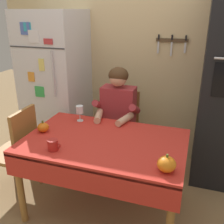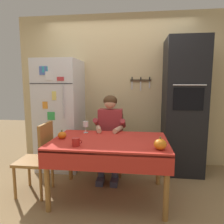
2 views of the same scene
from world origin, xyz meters
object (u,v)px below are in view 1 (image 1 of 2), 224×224
at_px(pumpkin_medium, 43,127).
at_px(seated_person, 116,115).
at_px(chair_left_side, 18,148).
at_px(coffee_mug, 53,145).
at_px(refrigerator, 57,86).
at_px(chair_behind_person, 121,127).
at_px(pumpkin_large, 167,164).
at_px(dining_table, 104,149).
at_px(wine_glass, 80,110).

bearing_deg(pumpkin_medium, seated_person, 49.87).
height_order(chair_left_side, coffee_mug, chair_left_side).
height_order(refrigerator, coffee_mug, refrigerator).
relative_size(chair_behind_person, seated_person, 0.75).
distance_m(chair_left_side, pumpkin_medium, 0.41).
bearing_deg(pumpkin_large, chair_behind_person, 121.00).
bearing_deg(dining_table, pumpkin_large, -26.45).
xyz_separation_m(refrigerator, pumpkin_medium, (0.36, -0.89, -0.12)).
relative_size(dining_table, chair_behind_person, 1.51).
bearing_deg(wine_glass, pumpkin_medium, -122.32).
xyz_separation_m(refrigerator, pumpkin_large, (1.52, -1.17, -0.10)).
height_order(chair_behind_person, wine_glass, chair_behind_person).
distance_m(dining_table, seated_person, 0.61).
distance_m(chair_behind_person, pumpkin_medium, 0.99).
distance_m(pumpkin_large, pumpkin_medium, 1.20).
relative_size(chair_left_side, wine_glass, 5.77).
height_order(chair_behind_person, chair_left_side, same).
bearing_deg(chair_behind_person, refrigerator, 174.10).
xyz_separation_m(wine_glass, pumpkin_large, (0.95, -0.62, -0.06)).
xyz_separation_m(dining_table, wine_glass, (-0.38, 0.33, 0.20)).
height_order(refrigerator, pumpkin_large, refrigerator).
height_order(seated_person, chair_left_side, seated_person).
height_order(dining_table, chair_behind_person, chair_behind_person).
height_order(dining_table, seated_person, seated_person).
relative_size(refrigerator, coffee_mug, 15.66).
bearing_deg(refrigerator, wine_glass, -43.92).
bearing_deg(refrigerator, pumpkin_large, -37.49).
relative_size(coffee_mug, wine_glass, 0.71).
distance_m(refrigerator, pumpkin_large, 1.92).
height_order(wine_glass, pumpkin_large, wine_glass).
relative_size(dining_table, chair_left_side, 1.51).
distance_m(coffee_mug, pumpkin_large, 0.90).
xyz_separation_m(refrigerator, coffee_mug, (0.62, -1.16, -0.11)).
relative_size(chair_behind_person, coffee_mug, 8.09).
relative_size(coffee_mug, pumpkin_medium, 1.05).
bearing_deg(refrigerator, pumpkin_medium, -68.07).
xyz_separation_m(refrigerator, seated_person, (0.88, -0.28, -0.16)).
distance_m(chair_left_side, pumpkin_large, 1.52).
xyz_separation_m(refrigerator, dining_table, (0.95, -0.88, -0.24)).
bearing_deg(coffee_mug, seated_person, 73.76).
relative_size(seated_person, wine_glass, 7.72).
bearing_deg(pumpkin_large, coffee_mug, 179.38).
height_order(chair_left_side, wine_glass, chair_left_side).
distance_m(dining_table, pumpkin_large, 0.65).
xyz_separation_m(refrigerator, chair_behind_person, (0.88, -0.09, -0.39)).
bearing_deg(refrigerator, chair_behind_person, -5.90).
bearing_deg(wine_glass, pumpkin_large, -32.97).
bearing_deg(wine_glass, chair_left_side, -146.59).
relative_size(refrigerator, chair_behind_person, 1.94).
distance_m(dining_table, chair_left_side, 0.91).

